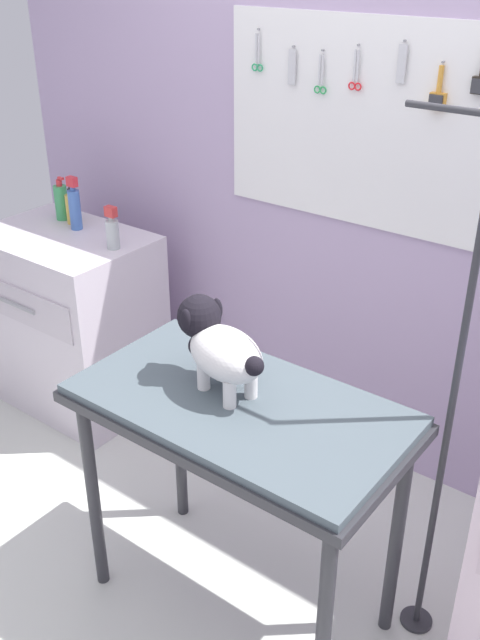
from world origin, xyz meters
TOP-DOWN VIEW (x-y plane):
  - ground at (0.00, 0.00)m, footprint 4.40×4.00m
  - rear_wall_panel at (0.01, 1.28)m, footprint 4.00×0.11m
  - grooming_table at (0.11, 0.22)m, footprint 1.04×0.57m
  - grooming_arm at (0.64, 0.52)m, footprint 0.30×0.11m
  - dog at (0.01, 0.24)m, footprint 0.38×0.23m
  - counter_left at (-1.35, 0.77)m, footprint 0.80×0.58m
  - pump_bottle_white at (-1.04, 0.80)m, footprint 0.06×0.06m
  - shampoo_bottle at (-1.51, 0.92)m, footprint 0.07×0.06m
  - spray_bottle_tall at (-1.42, 0.91)m, footprint 0.06×0.06m
  - spray_bottle_short at (-1.35, 0.87)m, footprint 0.06×0.06m

SIDE VIEW (x-z plane):
  - ground at x=0.00m, z-range -0.04..0.00m
  - counter_left at x=-1.35m, z-range 0.00..0.89m
  - grooming_table at x=0.11m, z-range 0.34..1.20m
  - grooming_arm at x=0.64m, z-range -0.05..1.68m
  - spray_bottle_tall at x=-1.42m, z-range 0.87..1.05m
  - pump_bottle_white at x=-1.04m, z-range 0.87..1.06m
  - shampoo_bottle at x=-1.51m, z-range 0.87..1.08m
  - spray_bottle_short at x=-1.35m, z-range 0.87..1.12m
  - dog at x=0.01m, z-range 0.88..1.15m
  - rear_wall_panel at x=0.01m, z-range 0.01..2.31m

